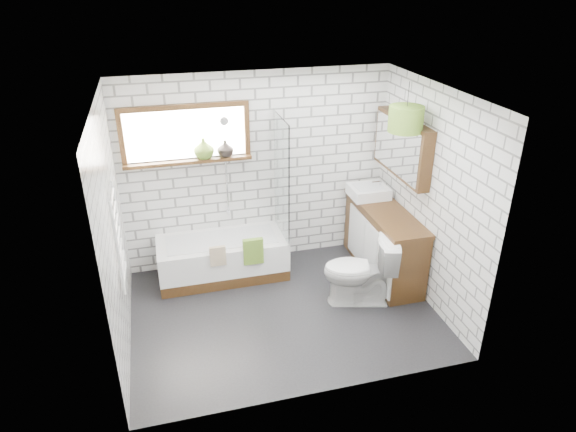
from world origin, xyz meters
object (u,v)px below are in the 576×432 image
object	(u,v)px
vanity	(383,241)
bathtub	(223,258)
pendant	(406,119)
toilet	(359,271)
basin	(368,191)

from	to	relation	value
vanity	bathtub	bearing A→B (deg)	167.83
vanity	pendant	bearing A→B (deg)	-93.03
vanity	toilet	distance (m)	0.78
bathtub	pendant	world-z (taller)	pendant
vanity	basin	world-z (taller)	basin
pendant	bathtub	bearing A→B (deg)	160.13
vanity	basin	size ratio (longest dim) A/B	3.23
bathtub	basin	distance (m)	2.06
basin	pendant	xyz separation A→B (m)	(0.04, -0.72, 1.15)
bathtub	pendant	xyz separation A→B (m)	(1.99, -0.72, 1.84)
bathtub	vanity	bearing A→B (deg)	-12.17
basin	pendant	bearing A→B (deg)	-86.43
basin	pendant	world-z (taller)	pendant
basin	pendant	size ratio (longest dim) A/B	1.26
basin	toilet	bearing A→B (deg)	-116.41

